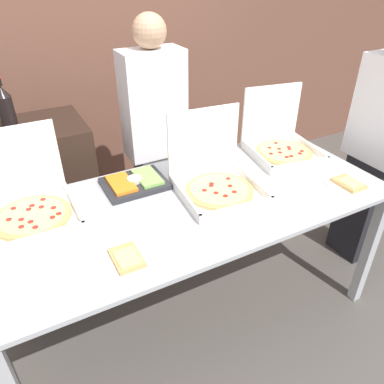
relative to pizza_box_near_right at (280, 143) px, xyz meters
The scene contains 13 objects.
ground_plane 1.26m from the pizza_box_near_right, 164.09° to the right, with size 16.00×16.00×0.00m, color #514C47.
brick_wall_behind 1.73m from the pizza_box_near_right, 117.97° to the left, with size 10.00×0.06×2.80m.
buffet_table 0.83m from the pizza_box_near_right, 164.09° to the right, with size 2.18×0.97×0.89m.
pizza_box_near_right is the anchor object (origin of this frame).
pizza_box_near_left 0.65m from the pizza_box_near_right, 162.38° to the right, with size 0.47×0.48×0.43m.
pizza_box_far_left 1.58m from the pizza_box_near_right, behind, with size 0.43×0.44×0.42m.
paper_plate_front_center 1.36m from the pizza_box_near_right, 157.83° to the right, with size 0.22×0.22×0.03m.
paper_plate_front_left 0.53m from the pizza_box_near_right, 81.34° to the right, with size 0.26×0.26×0.03m.
veggie_tray 1.01m from the pizza_box_near_right, behind, with size 0.35×0.28×0.05m.
sideboard_podium 1.72m from the pizza_box_near_right, 155.41° to the left, with size 0.79×0.54×1.11m.
soda_bottle 1.69m from the pizza_box_near_right, 158.86° to the left, with size 0.09×0.09×0.34m.
person_guest_plaid 0.85m from the pizza_box_near_right, 144.47° to the left, with size 0.40×0.22×1.74m.
person_guest_cap 0.67m from the pizza_box_near_right, 24.96° to the right, with size 0.22×0.40×1.72m.
Camera 1 is at (-0.80, -1.49, 2.01)m, focal length 35.00 mm.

